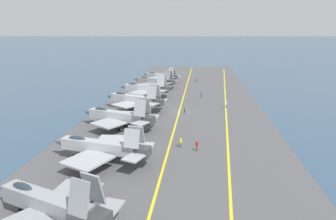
# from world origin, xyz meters

# --- Properties ---
(ground_plane) EXTENTS (2000.00, 2000.00, 0.00)m
(ground_plane) POSITION_xyz_m (0.00, 0.00, 0.00)
(ground_plane) COLOR #334C66
(carrier_deck) EXTENTS (191.22, 41.11, 0.40)m
(carrier_deck) POSITION_xyz_m (0.00, 0.00, 0.20)
(carrier_deck) COLOR #4C4C4F
(carrier_deck) RESTS_ON ground
(deck_stripe_foul_line) EXTENTS (171.80, 10.85, 0.01)m
(deck_stripe_foul_line) POSITION_xyz_m (0.00, -11.31, 0.40)
(deck_stripe_foul_line) COLOR yellow
(deck_stripe_foul_line) RESTS_ON carrier_deck
(deck_stripe_centerline) EXTENTS (172.10, 0.36, 0.01)m
(deck_stripe_centerline) POSITION_xyz_m (0.00, 0.00, 0.40)
(deck_stripe_centerline) COLOR yellow
(deck_stripe_centerline) RESTS_ON carrier_deck
(parked_jet_nearest) EXTENTS (12.75, 15.34, 6.61)m
(parked_jet_nearest) POSITION_xyz_m (-45.40, 9.81, 2.82)
(parked_jet_nearest) COLOR gray
(parked_jet_nearest) RESTS_ON carrier_deck
(parked_jet_second) EXTENTS (13.90, 16.31, 6.01)m
(parked_jet_second) POSITION_xyz_m (-30.16, 9.52, 2.81)
(parked_jet_second) COLOR #9EA3A8
(parked_jet_second) RESTS_ON carrier_deck
(parked_jet_third) EXTENTS (12.39, 16.76, 6.78)m
(parked_jet_third) POSITION_xyz_m (-14.33, 11.29, 3.03)
(parked_jet_third) COLOR #9EA3A8
(parked_jet_third) RESTS_ON carrier_deck
(parked_jet_fourth) EXTENTS (13.01, 16.71, 6.78)m
(parked_jet_fourth) POSITION_xyz_m (0.46, 11.32, 3.12)
(parked_jet_fourth) COLOR #A8AAAF
(parked_jet_fourth) RESTS_ON carrier_deck
(parked_jet_fifth) EXTENTS (13.91, 15.64, 7.07)m
(parked_jet_fifth) POSITION_xyz_m (14.98, 11.34, 3.18)
(parked_jet_fifth) COLOR #9EA3A8
(parked_jet_fifth) RESTS_ON carrier_deck
(parked_jet_sixth) EXTENTS (12.72, 16.13, 6.21)m
(parked_jet_sixth) POSITION_xyz_m (30.37, 10.99, 2.79)
(parked_jet_sixth) COLOR gray
(parked_jet_sixth) RESTS_ON carrier_deck
(parked_jet_seventh) EXTENTS (13.51, 15.58, 5.75)m
(parked_jet_seventh) POSITION_xyz_m (43.40, 10.59, 2.66)
(parked_jet_seventh) COLOR #9EA3A8
(parked_jet_seventh) RESTS_ON carrier_deck
(crew_yellow_vest) EXTENTS (0.43, 0.46, 1.74)m
(crew_yellow_vest) POSITION_xyz_m (-23.05, -1.92, 1.36)
(crew_yellow_vest) COLOR #4C473D
(crew_yellow_vest) RESTS_ON carrier_deck
(crew_blue_vest) EXTENTS (0.35, 0.43, 1.74)m
(crew_blue_vest) POSITION_xyz_m (16.62, -5.24, 1.36)
(crew_blue_vest) COLOR #383328
(crew_blue_vest) RESTS_ON carrier_deck
(crew_red_vest) EXTENTS (0.45, 0.45, 1.82)m
(crew_red_vest) POSITION_xyz_m (-24.31, -4.73, 1.40)
(crew_red_vest) COLOR #4C473D
(crew_red_vest) RESTS_ON carrier_deck
(crew_green_vest) EXTENTS (0.45, 0.39, 1.82)m
(crew_green_vest) POSITION_xyz_m (-1.24, -1.35, 1.40)
(crew_green_vest) COLOR #232328
(crew_green_vest) RESTS_ON carrier_deck
(crew_purple_vest) EXTENTS (0.39, 0.45, 1.72)m
(crew_purple_vest) POSITION_xyz_m (43.98, -3.44, 1.34)
(crew_purple_vest) COLOR #232328
(crew_purple_vest) RESTS_ON carrier_deck
(crew_white_vest) EXTENTS (0.41, 0.31, 1.76)m
(crew_white_vest) POSITION_xyz_m (5.00, -11.69, 1.37)
(crew_white_vest) COLOR #4C473D
(crew_white_vest) RESTS_ON carrier_deck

